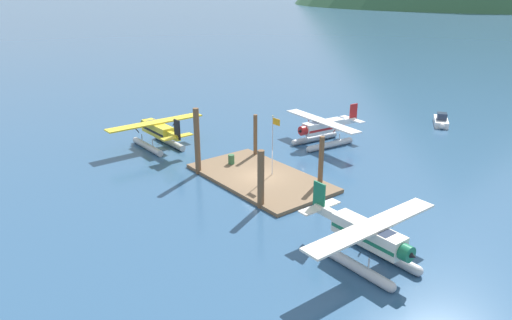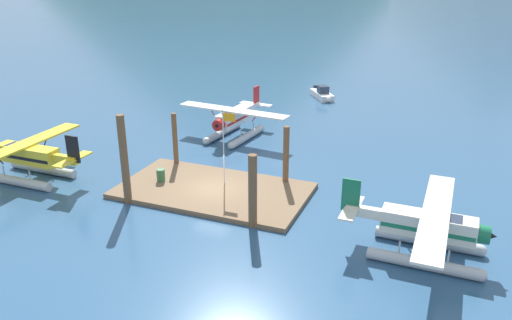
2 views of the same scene
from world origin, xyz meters
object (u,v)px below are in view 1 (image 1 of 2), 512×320
at_px(fuel_drum, 231,159).
at_px(seaplane_cream_stbd_aft, 368,239).
at_px(flagpole, 274,138).
at_px(seaplane_white_bow_left, 323,130).
at_px(boat_white_open_north, 441,121).
at_px(seaplane_yellow_port_aft, 158,133).

relative_size(fuel_drum, seaplane_cream_stbd_aft, 0.08).
distance_m(flagpole, seaplane_white_bow_left, 11.01).
height_order(seaplane_white_bow_left, boat_white_open_north, seaplane_white_bow_left).
distance_m(seaplane_yellow_port_aft, boat_white_open_north, 33.54).
height_order(seaplane_cream_stbd_aft, seaplane_white_bow_left, same).
bearing_deg(boat_white_open_north, flagpole, -89.47).
bearing_deg(seaplane_yellow_port_aft, seaplane_cream_stbd_aft, -0.48).
bearing_deg(seaplane_cream_stbd_aft, boat_white_open_north, 114.26).
relative_size(seaplane_yellow_port_aft, seaplane_cream_stbd_aft, 1.00).
distance_m(seaplane_cream_stbd_aft, seaplane_white_bow_left, 22.61).
bearing_deg(flagpole, boat_white_open_north, 90.53).
height_order(seaplane_yellow_port_aft, boat_white_open_north, seaplane_yellow_port_aft).
distance_m(fuel_drum, seaplane_cream_stbd_aft, 18.40).
relative_size(seaplane_yellow_port_aft, boat_white_open_north, 2.42).
bearing_deg(boat_white_open_north, seaplane_white_bow_left, -102.28).
height_order(fuel_drum, seaplane_white_bow_left, seaplane_white_bow_left).
height_order(flagpole, boat_white_open_north, flagpole).
bearing_deg(seaplane_cream_stbd_aft, flagpole, 163.06).
xyz_separation_m(fuel_drum, seaplane_yellow_port_aft, (-9.32, -2.66, 0.84)).
xyz_separation_m(fuel_drum, seaplane_cream_stbd_aft, (18.16, -2.89, 0.84)).
bearing_deg(seaplane_yellow_port_aft, fuel_drum, 15.94).
xyz_separation_m(flagpole, seaplane_yellow_port_aft, (-13.81, -3.93, -2.07)).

